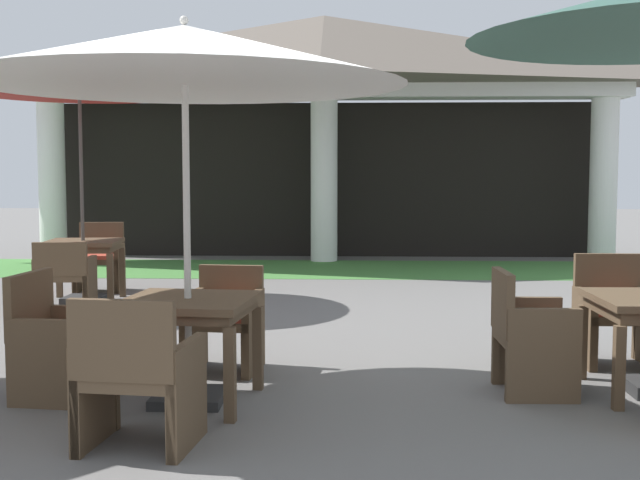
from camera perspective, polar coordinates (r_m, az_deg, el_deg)
ground_plane at (r=6.05m, az=-2.58°, el=-10.47°), size 60.00×60.00×0.00m
background_pavilion at (r=14.76m, az=0.30°, el=11.81°), size 11.07×3.12×4.34m
lawn_strip at (r=13.41m, az=0.10°, el=-2.03°), size 12.87×2.61×0.01m
patio_chair_near_foreground_west at (r=6.07m, az=14.47°, el=-6.60°), size 0.53×0.58×0.89m
patio_chair_near_foreground_north at (r=7.18m, az=19.96°, el=-4.98°), size 0.59×0.55×0.90m
patio_table_mid_right at (r=10.36m, az=-16.27°, el=-0.63°), size 0.95×0.95×0.76m
patio_umbrella_mid_right at (r=10.38m, az=-16.54°, el=10.80°), size 2.62×2.62×3.00m
patio_chair_mid_right_south at (r=9.49m, az=-17.45°, el=-2.59°), size 0.65×0.55×0.83m
patio_chair_mid_right_north at (r=11.29m, az=-15.20°, el=-1.36°), size 0.66×0.57×0.91m
patio_table_far_back at (r=5.68m, az=-9.24°, el=-5.07°), size 0.96×0.96×0.73m
patio_umbrella_far_back at (r=5.65m, az=-9.47°, el=12.54°), size 2.99×2.99×2.63m
patio_chair_far_back_north at (r=6.60m, az=-6.71°, el=-5.72°), size 0.61×0.63×0.82m
patio_chair_far_back_south at (r=4.85m, az=-12.66°, el=-9.42°), size 0.68×0.65×0.90m
patio_chair_far_back_west at (r=6.07m, az=-17.82°, el=-6.74°), size 0.63×0.68×0.89m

